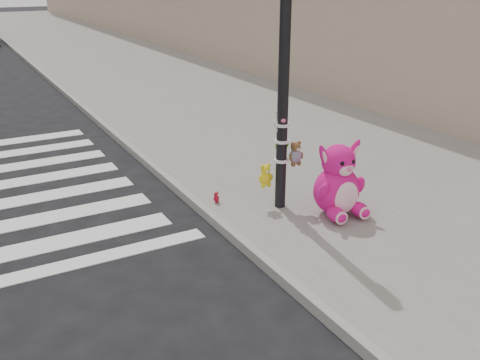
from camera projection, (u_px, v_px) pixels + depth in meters
ground at (166, 327)px, 5.68m from camera, size 120.00×120.00×0.00m
sidewalk_near at (198, 95)px, 16.06m from camera, size 7.00×80.00×0.14m
curb_edge at (83, 108)px, 14.50m from camera, size 0.12×80.00×0.15m
signal_pole at (283, 100)px, 7.68m from camera, size 0.68×0.49×4.00m
pink_bunny at (338, 185)px, 7.85m from camera, size 0.80×0.87×1.13m
red_teddy at (216, 197)px, 8.36m from camera, size 0.15×0.13×0.18m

